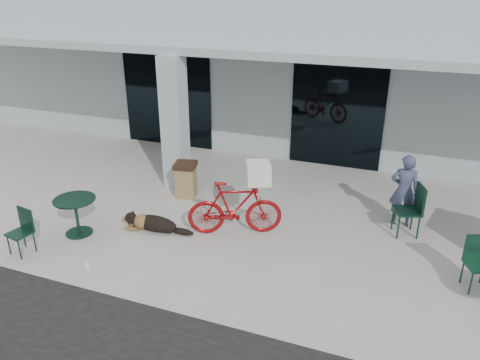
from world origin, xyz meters
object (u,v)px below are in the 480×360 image
at_px(person, 404,190).
at_px(cafe_table_near, 77,216).
at_px(trash_receptacle, 186,180).
at_px(dog, 155,223).
at_px(bicycle, 235,208).
at_px(cafe_chair_near, 20,233).
at_px(cafe_chair_far_a, 479,265).
at_px(cafe_chair_far_b, 407,210).

bearing_deg(person, cafe_table_near, 21.57).
bearing_deg(trash_receptacle, person, 4.17).
bearing_deg(dog, cafe_table_near, -167.06).
bearing_deg(bicycle, cafe_chair_near, 98.32).
xyz_separation_m(cafe_table_near, person, (5.91, 2.68, 0.38)).
bearing_deg(cafe_table_near, dog, 25.08).
height_order(bicycle, cafe_table_near, bicycle).
xyz_separation_m(dog, cafe_chair_far_a, (5.84, 0.20, 0.26)).
distance_m(cafe_table_near, trash_receptacle, 2.62).
distance_m(cafe_chair_far_a, trash_receptacle, 6.19).
bearing_deg(dog, cafe_chair_far_b, 7.42).
xyz_separation_m(dog, trash_receptacle, (-0.17, 1.70, 0.23)).
height_order(cafe_chair_near, trash_receptacle, cafe_chair_near).
relative_size(bicycle, trash_receptacle, 2.24).
height_order(bicycle, cafe_chair_far_b, bicycle).
bearing_deg(cafe_table_near, cafe_chair_far_b, 20.85).
bearing_deg(person, cafe_chair_near, 26.82).
xyz_separation_m(bicycle, dog, (-1.52, -0.49, -0.37)).
relative_size(bicycle, cafe_table_near, 2.28).
relative_size(bicycle, cafe_chair_near, 2.17).
distance_m(dog, trash_receptacle, 1.73).
distance_m(cafe_chair_near, cafe_chair_far_a, 7.89).
bearing_deg(cafe_chair_near, cafe_chair_far_a, 23.51).
xyz_separation_m(dog, person, (4.55, 2.05, 0.58)).
bearing_deg(cafe_chair_far_a, cafe_chair_far_b, 108.60).
distance_m(cafe_chair_near, person, 7.37).
height_order(cafe_chair_far_a, trash_receptacle, cafe_chair_far_a).
distance_m(dog, cafe_chair_far_b, 4.96).
distance_m(cafe_table_near, cafe_chair_near, 1.08).
bearing_deg(cafe_chair_near, bicycle, 42.20).
bearing_deg(person, cafe_chair_far_a, 121.99).
height_order(cafe_table_near, cafe_chair_far_a, cafe_chair_far_a).
bearing_deg(dog, trash_receptacle, 83.48).
height_order(cafe_chair_near, cafe_chair_far_a, cafe_chair_far_a).
xyz_separation_m(dog, cafe_table_near, (-1.36, -0.64, 0.19)).
bearing_deg(cafe_chair_near, trash_receptacle, 73.42).
height_order(cafe_chair_near, cafe_chair_far_b, cafe_chair_far_b).
bearing_deg(person, cafe_chair_far_b, 103.01).
xyz_separation_m(cafe_chair_near, trash_receptacle, (1.68, 3.30, -0.01)).
xyz_separation_m(cafe_chair_far_a, cafe_chair_far_b, (-1.18, 1.46, 0.07)).
distance_m(dog, cafe_table_near, 1.51).
distance_m(cafe_chair_far_a, person, 2.28).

